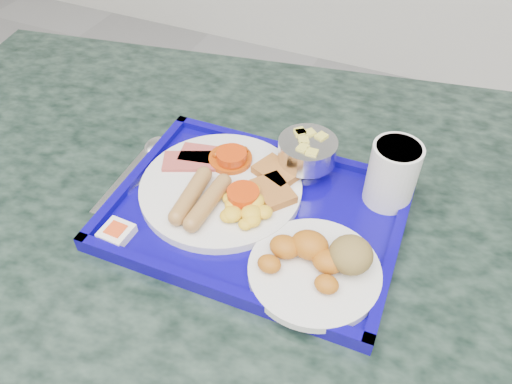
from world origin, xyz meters
TOP-DOWN VIEW (x-y plane):
  - table at (-0.21, 1.11)m, footprint 1.48×1.11m
  - tray at (-0.20, 1.11)m, footprint 0.42×0.32m
  - main_plate at (-0.26, 1.13)m, footprint 0.25×0.25m
  - bread_plate at (-0.08, 1.05)m, footprint 0.17×0.17m
  - fruit_bowl at (-0.16, 1.22)m, footprint 0.09×0.09m
  - juice_cup at (-0.03, 1.22)m, footprint 0.07×0.07m
  - spoon at (-0.41, 1.15)m, footprint 0.07×0.18m
  - knife at (-0.42, 1.09)m, footprint 0.02×0.17m
  - jam_packet at (-0.36, 0.99)m, footprint 0.04×0.04m

SIDE VIEW (x-z plane):
  - table at x=-0.21m, z-range 0.20..1.04m
  - tray at x=-0.20m, z-range 0.83..0.86m
  - knife at x=-0.42m, z-range 0.85..0.85m
  - spoon at x=-0.41m, z-range 0.85..0.86m
  - jam_packet at x=-0.36m, z-range 0.85..0.87m
  - main_plate at x=-0.26m, z-range 0.84..0.88m
  - bread_plate at x=-0.08m, z-range 0.84..0.90m
  - fruit_bowl at x=-0.16m, z-range 0.86..0.92m
  - juice_cup at x=-0.03m, z-range 0.85..0.95m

